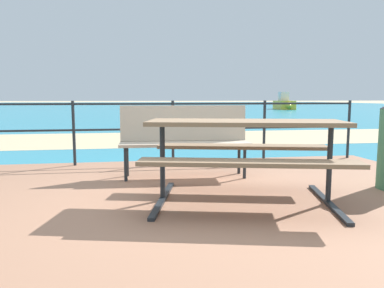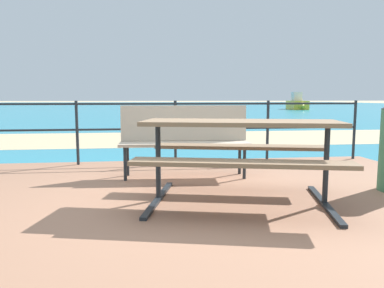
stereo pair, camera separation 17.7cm
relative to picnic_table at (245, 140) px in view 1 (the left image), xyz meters
The scene contains 8 objects.
ground_plane 0.79m from the picnic_table, behind, with size 240.00×240.00×0.00m, color tan.
patio_paving 0.77m from the picnic_table, behind, with size 6.40×5.20×0.06m, color #996B51.
sea_water 39.95m from the picnic_table, 90.62° to the left, with size 90.00×90.00×0.01m, color teal.
beach_strip 6.30m from the picnic_table, 93.96° to the left, with size 54.00×3.55×0.01m, color tan.
picnic_table is the anchor object (origin of this frame).
park_bench 1.37m from the picnic_table, 106.92° to the left, with size 1.65×0.49×0.91m.
railing_fence 2.35m from the picnic_table, 100.59° to the left, with size 5.94×0.04×0.96m.
boat_near 31.78m from the picnic_table, 66.30° to the left, with size 1.88×4.18×1.57m.
Camera 1 is at (-0.63, -3.33, 1.07)m, focal length 34.93 mm.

